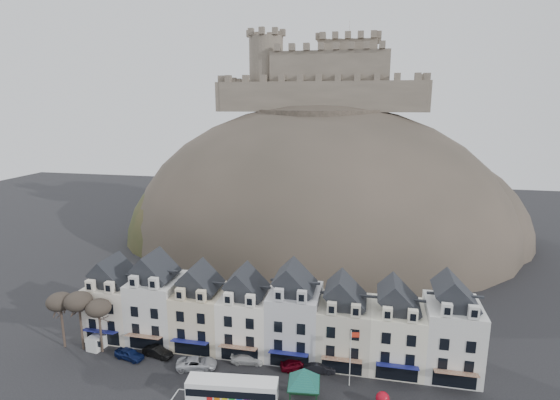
# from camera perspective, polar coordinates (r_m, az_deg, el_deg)

# --- Properties ---
(townhouse_terrace) EXTENTS (54.40, 9.35, 11.80)m
(townhouse_terrace) POSITION_cam_1_polar(r_m,az_deg,el_deg) (62.70, -1.08, -14.76)
(townhouse_terrace) COLOR silver
(townhouse_terrace) RESTS_ON ground
(castle_hill) EXTENTS (100.00, 76.00, 68.00)m
(castle_hill) POSITION_cam_1_polar(r_m,az_deg,el_deg) (113.08, 5.52, -4.98)
(castle_hill) COLOR #37322A
(castle_hill) RESTS_ON ground
(castle) EXTENTS (50.20, 22.20, 22.00)m
(castle) POSITION_cam_1_polar(r_m,az_deg,el_deg) (115.04, 5.98, 15.55)
(castle) COLOR #605649
(castle) RESTS_ON ground
(tree_left_far) EXTENTS (3.61, 3.61, 8.24)m
(tree_left_far) POSITION_cam_1_polar(r_m,az_deg,el_deg) (69.71, -26.82, -11.81)
(tree_left_far) COLOR #3D2F27
(tree_left_far) RESTS_ON ground
(tree_left_mid) EXTENTS (3.78, 3.78, 8.64)m
(tree_left_mid) POSITION_cam_1_polar(r_m,az_deg,el_deg) (67.82, -24.82, -11.97)
(tree_left_mid) COLOR #3D2F27
(tree_left_mid) RESTS_ON ground
(tree_left_near) EXTENTS (3.43, 3.43, 7.84)m
(tree_left_near) POSITION_cam_1_polar(r_m,az_deg,el_deg) (66.44, -22.63, -12.94)
(tree_left_near) COLOR #3D2F27
(tree_left_near) RESTS_ON ground
(bus) EXTENTS (10.75, 3.59, 2.98)m
(bus) POSITION_cam_1_polar(r_m,az_deg,el_deg) (55.28, -6.25, -23.44)
(bus) COLOR #262628
(bus) RESTS_ON ground
(bus_shelter) EXTENTS (7.23, 7.23, 4.61)m
(bus_shelter) POSITION_cam_1_polar(r_m,az_deg,el_deg) (53.78, 3.15, -22.00)
(bus_shelter) COLOR black
(bus_shelter) RESTS_ON ground
(red_buoy) EXTENTS (1.55, 1.55, 1.92)m
(red_buoy) POSITION_cam_1_polar(r_m,az_deg,el_deg) (55.99, 13.24, -24.04)
(red_buoy) COLOR black
(red_buoy) RESTS_ON ground
(flagpole) EXTENTS (1.07, 0.24, 7.44)m
(flagpole) POSITION_cam_1_polar(r_m,az_deg,el_deg) (56.79, 9.26, -19.30)
(flagpole) COLOR silver
(flagpole) RESTS_ON ground
(white_van) EXTENTS (2.43, 4.52, 1.97)m
(white_van) POSITION_cam_1_polar(r_m,az_deg,el_deg) (70.54, -22.26, -16.42)
(white_van) COLOR silver
(white_van) RESTS_ON ground
(car_navy) EXTENTS (4.53, 2.59, 1.45)m
(car_navy) POSITION_cam_1_polar(r_m,az_deg,el_deg) (66.16, -19.09, -18.46)
(car_navy) COLOR #0E1A48
(car_navy) RESTS_ON ground
(car_black) EXTENTS (4.45, 2.35, 1.39)m
(car_black) POSITION_cam_1_polar(r_m,az_deg,el_deg) (65.54, -15.69, -18.56)
(car_black) COLOR black
(car_black) RESTS_ON ground
(car_silver) EXTENTS (5.64, 3.69, 1.46)m
(car_silver) POSITION_cam_1_polar(r_m,az_deg,el_deg) (62.02, -10.83, -20.20)
(car_silver) COLOR #B9BBC2
(car_silver) RESTS_ON ground
(car_white) EXTENTS (4.55, 2.30, 1.27)m
(car_white) POSITION_cam_1_polar(r_m,az_deg,el_deg) (62.24, -4.29, -19.97)
(car_white) COLOR silver
(car_white) RESTS_ON ground
(car_maroon) EXTENTS (4.66, 3.19, 1.47)m
(car_maroon) POSITION_cam_1_polar(r_m,az_deg,el_deg) (60.91, 2.20, -20.63)
(car_maroon) COLOR #540411
(car_maroon) RESTS_ON ground
(car_charcoal) EXTENTS (4.27, 1.90, 1.36)m
(car_charcoal) POSITION_cam_1_polar(r_m,az_deg,el_deg) (60.61, 5.16, -20.93)
(car_charcoal) COLOR black
(car_charcoal) RESTS_ON ground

